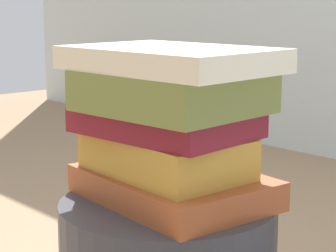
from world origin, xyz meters
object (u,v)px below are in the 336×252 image
object	(u,v)px
book_maroon	(167,122)
book_olive	(173,91)
book_rust	(174,187)
book_ochre	(166,154)
book_cream	(171,59)

from	to	relation	value
book_maroon	book_olive	world-z (taller)	book_olive
book_rust	book_maroon	size ratio (longest dim) A/B	1.15
book_rust	book_maroon	distance (m)	0.10
book_ochre	book_cream	world-z (taller)	book_cream
book_ochre	book_cream	size ratio (longest dim) A/B	0.82
book_maroon	book_olive	xyz separation A→B (m)	(0.02, -0.00, 0.05)
book_ochre	book_rust	bearing A→B (deg)	53.53
book_ochre	book_maroon	bearing A→B (deg)	115.17
book_olive	book_cream	distance (m)	0.05
book_maroon	book_olive	size ratio (longest dim) A/B	1.05
book_rust	book_olive	world-z (taller)	book_olive
book_ochre	book_olive	world-z (taller)	book_olive
book_rust	book_cream	size ratio (longest dim) A/B	0.98
book_ochre	book_maroon	world-z (taller)	book_maroon
book_rust	book_ochre	bearing A→B (deg)	-124.74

